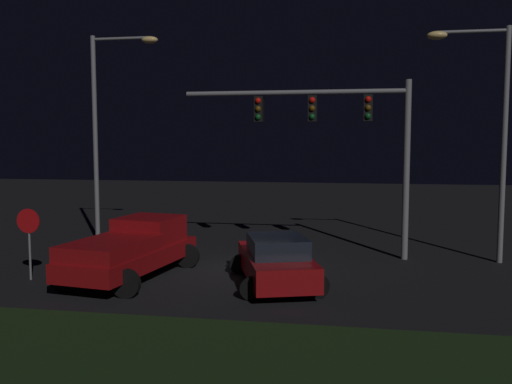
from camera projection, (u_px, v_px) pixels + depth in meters
name	position (u px, v px, depth m)	size (l,w,h in m)	color
ground_plane	(252.00, 270.00, 18.39)	(80.00, 80.00, 0.00)	black
grass_median	(169.00, 374.00, 10.01)	(22.58, 6.07, 0.10)	black
pickup_truck	(133.00, 246.00, 17.35)	(3.42, 5.64, 1.80)	maroon
car_sedan	(276.00, 261.00, 16.37)	(3.30, 4.74, 1.51)	maroon
traffic_signal_gantry	(339.00, 125.00, 20.08)	(8.32, 0.56, 6.50)	slate
street_lamp_left	(107.00, 113.00, 23.47)	(2.99, 0.44, 8.76)	slate
street_lamp_right	(488.00, 115.00, 19.17)	(2.81, 0.44, 8.25)	slate
stop_sign	(29.00, 230.00, 16.96)	(0.76, 0.08, 2.23)	slate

